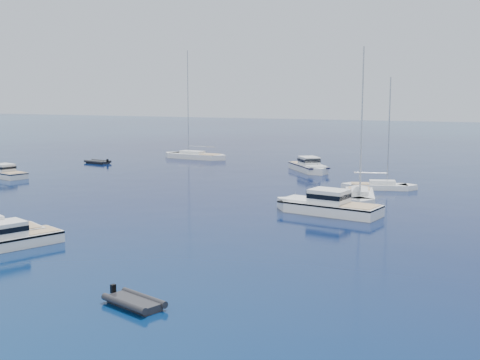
# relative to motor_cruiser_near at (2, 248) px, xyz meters

# --- Properties ---
(ground) EXTENTS (400.00, 400.00, 0.00)m
(ground) POSITION_rel_motor_cruiser_near_xyz_m (7.20, -4.49, 0.00)
(ground) COLOR navy
(ground) RESTS_ON ground
(motor_cruiser_near) EXTENTS (5.87, 9.09, 2.29)m
(motor_cruiser_near) POSITION_rel_motor_cruiser_near_xyz_m (0.00, 0.00, 0.00)
(motor_cruiser_near) COLOR silver
(motor_cruiser_near) RESTS_ON ground
(motor_cruiser_centre) EXTENTS (10.78, 5.10, 2.72)m
(motor_cruiser_centre) POSITION_rel_motor_cruiser_near_xyz_m (16.96, 20.28, 0.00)
(motor_cruiser_centre) COLOR white
(motor_cruiser_centre) RESTS_ON ground
(motor_cruiser_far_l) EXTENTS (8.45, 4.78, 2.12)m
(motor_cruiser_far_l) POSITION_rel_motor_cruiser_near_xyz_m (-25.68, 27.09, 0.00)
(motor_cruiser_far_l) COLOR silver
(motor_cruiser_far_l) RESTS_ON ground
(motor_cruiser_horizon) EXTENTS (8.02, 9.16, 2.46)m
(motor_cruiser_horizon) POSITION_rel_motor_cruiser_near_xyz_m (7.34, 47.23, 0.00)
(motor_cruiser_horizon) COLOR silver
(motor_cruiser_horizon) RESTS_ON ground
(sailboat_centre) EXTENTS (8.75, 4.29, 12.45)m
(sailboat_centre) POSITION_rel_motor_cruiser_near_xyz_m (18.64, 35.65, 0.00)
(sailboat_centre) COLOR white
(sailboat_centre) RESTS_ON ground
(sailboat_sails_r) EXTENTS (4.99, 10.67, 15.19)m
(sailboat_sails_r) POSITION_rel_motor_cruiser_near_xyz_m (18.07, 28.44, 0.00)
(sailboat_sails_r) COLOR silver
(sailboat_sails_r) RESTS_ON ground
(sailboat_far_l) EXTENTS (12.09, 4.36, 17.38)m
(sailboat_far_l) POSITION_rel_motor_cruiser_near_xyz_m (-13.80, 55.40, 0.00)
(sailboat_far_l) COLOR silver
(sailboat_far_l) RESTS_ON ground
(tender_grey_near) EXTENTS (3.86, 2.94, 0.95)m
(tender_grey_near) POSITION_rel_motor_cruiser_near_xyz_m (14.42, -6.26, 0.00)
(tender_grey_near) COLOR black
(tender_grey_near) RESTS_ON ground
(tender_grey_far) EXTENTS (4.44, 2.94, 0.95)m
(tender_grey_far) POSITION_rel_motor_cruiser_near_xyz_m (-23.96, 43.97, 0.00)
(tender_grey_far) COLOR black
(tender_grey_far) RESTS_ON ground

